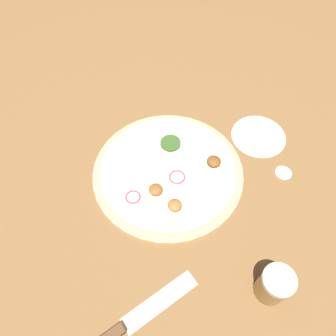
{
  "coord_description": "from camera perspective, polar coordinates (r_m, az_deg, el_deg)",
  "views": [
    {
      "loc": [
        0.03,
        0.45,
        0.7
      ],
      "look_at": [
        0.0,
        0.0,
        0.02
      ],
      "focal_mm": 35.0,
      "sensor_mm": 36.0,
      "label": 1
    }
  ],
  "objects": [
    {
      "name": "loose_cap",
      "position": [
        0.87,
        19.46,
        -0.76
      ],
      "size": [
        0.04,
        0.04,
        0.01
      ],
      "color": "beige",
      "rests_on": "ground_plane"
    },
    {
      "name": "ground_plane",
      "position": [
        0.83,
        -0.0,
        -0.73
      ],
      "size": [
        3.0,
        3.0,
        0.0
      ],
      "primitive_type": "plane",
      "color": "brown"
    },
    {
      "name": "spice_jar",
      "position": [
        0.7,
        17.96,
        -18.82
      ],
      "size": [
        0.06,
        0.06,
        0.09
      ],
      "color": "olive",
      "rests_on": "ground_plane"
    },
    {
      "name": "knife",
      "position": [
        0.7,
        -9.8,
        -26.9
      ],
      "size": [
        0.26,
        0.18,
        0.02
      ],
      "rotation": [
        0.0,
        0.0,
        3.69
      ],
      "color": "silver",
      "rests_on": "ground_plane"
    },
    {
      "name": "flour_patch",
      "position": [
        0.93,
        15.48,
        5.4
      ],
      "size": [
        0.15,
        0.15,
        0.0
      ],
      "color": "white",
      "rests_on": "ground_plane"
    },
    {
      "name": "pizza",
      "position": [
        0.82,
        0.08,
        -0.52
      ],
      "size": [
        0.38,
        0.38,
        0.03
      ],
      "color": "#D6B77A",
      "rests_on": "ground_plane"
    }
  ]
}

